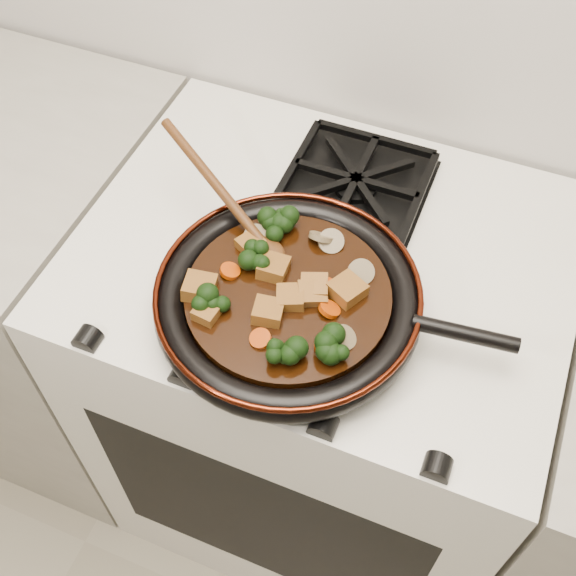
% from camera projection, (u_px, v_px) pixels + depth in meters
% --- Properties ---
extents(stove, '(0.76, 0.60, 0.90)m').
position_uv_depth(stove, '(316.00, 391.00, 1.47)').
color(stove, silver).
rests_on(stove, ground).
extents(burner_grate_front, '(0.23, 0.23, 0.03)m').
position_uv_depth(burner_grate_front, '(292.00, 315.00, 1.02)').
color(burner_grate_front, black).
rests_on(burner_grate_front, stove).
extents(burner_grate_back, '(0.23, 0.23, 0.03)m').
position_uv_depth(burner_grate_back, '(356.00, 183.00, 1.17)').
color(burner_grate_back, black).
rests_on(burner_grate_back, stove).
extents(skillet, '(0.50, 0.37, 0.05)m').
position_uv_depth(skillet, '(289.00, 300.00, 1.00)').
color(skillet, black).
rests_on(skillet, burner_grate_front).
extents(braising_sauce, '(0.28, 0.28, 0.02)m').
position_uv_depth(braising_sauce, '(288.00, 297.00, 0.99)').
color(braising_sauce, black).
rests_on(braising_sauce, skillet).
extents(tofu_cube_0, '(0.05, 0.05, 0.02)m').
position_uv_depth(tofu_cube_0, '(314.00, 287.00, 0.98)').
color(tofu_cube_0, brown).
rests_on(tofu_cube_0, braising_sauce).
extents(tofu_cube_1, '(0.05, 0.05, 0.02)m').
position_uv_depth(tofu_cube_1, '(290.00, 298.00, 0.97)').
color(tofu_cube_1, brown).
rests_on(tofu_cube_1, braising_sauce).
extents(tofu_cube_2, '(0.04, 0.05, 0.03)m').
position_uv_depth(tofu_cube_2, '(273.00, 268.00, 1.00)').
color(tofu_cube_2, brown).
rests_on(tofu_cube_2, braising_sauce).
extents(tofu_cube_3, '(0.05, 0.05, 0.03)m').
position_uv_depth(tofu_cube_3, '(312.00, 294.00, 0.98)').
color(tofu_cube_3, brown).
rests_on(tofu_cube_3, braising_sauce).
extents(tofu_cube_4, '(0.03, 0.04, 0.02)m').
position_uv_depth(tofu_cube_4, '(208.00, 312.00, 0.96)').
color(tofu_cube_4, brown).
rests_on(tofu_cube_4, braising_sauce).
extents(tofu_cube_5, '(0.06, 0.06, 0.03)m').
position_uv_depth(tofu_cube_5, '(347.00, 290.00, 0.98)').
color(tofu_cube_5, brown).
rests_on(tofu_cube_5, braising_sauce).
extents(tofu_cube_6, '(0.05, 0.05, 0.03)m').
position_uv_depth(tofu_cube_6, '(268.00, 312.00, 0.96)').
color(tofu_cube_6, brown).
rests_on(tofu_cube_6, braising_sauce).
extents(tofu_cube_7, '(0.05, 0.05, 0.03)m').
position_uv_depth(tofu_cube_7, '(200.00, 288.00, 0.98)').
color(tofu_cube_7, brown).
rests_on(tofu_cube_7, braising_sauce).
extents(tofu_cube_8, '(0.05, 0.05, 0.02)m').
position_uv_depth(tofu_cube_8, '(251.00, 244.00, 1.03)').
color(tofu_cube_8, brown).
rests_on(tofu_cube_8, braising_sauce).
extents(broccoli_floret_0, '(0.09, 0.08, 0.07)m').
position_uv_depth(broccoli_floret_0, '(273.00, 230.00, 1.04)').
color(broccoli_floret_0, black).
rests_on(broccoli_floret_0, braising_sauce).
extents(broccoli_floret_1, '(0.07, 0.07, 0.06)m').
position_uv_depth(broccoli_floret_1, '(257.00, 257.00, 1.01)').
color(broccoli_floret_1, black).
rests_on(broccoli_floret_1, braising_sauce).
extents(broccoli_floret_2, '(0.07, 0.07, 0.07)m').
position_uv_depth(broccoli_floret_2, '(284.00, 355.00, 0.91)').
color(broccoli_floret_2, black).
rests_on(broccoli_floret_2, braising_sauce).
extents(broccoli_floret_3, '(0.07, 0.07, 0.07)m').
position_uv_depth(broccoli_floret_3, '(211.00, 305.00, 0.96)').
color(broccoli_floret_3, black).
rests_on(broccoli_floret_3, braising_sauce).
extents(broccoli_floret_4, '(0.09, 0.09, 0.07)m').
position_uv_depth(broccoli_floret_4, '(282.00, 222.00, 1.05)').
color(broccoli_floret_4, black).
rests_on(broccoli_floret_4, braising_sauce).
extents(broccoli_floret_5, '(0.06, 0.07, 0.07)m').
position_uv_depth(broccoli_floret_5, '(333.00, 349.00, 0.92)').
color(broccoli_floret_5, black).
rests_on(broccoli_floret_5, braising_sauce).
extents(carrot_coin_0, '(0.03, 0.03, 0.01)m').
position_uv_depth(carrot_coin_0, '(327.00, 286.00, 0.99)').
color(carrot_coin_0, '#A53404').
rests_on(carrot_coin_0, braising_sauce).
extents(carrot_coin_1, '(0.03, 0.03, 0.02)m').
position_uv_depth(carrot_coin_1, '(260.00, 339.00, 0.94)').
color(carrot_coin_1, '#A53404').
rests_on(carrot_coin_1, braising_sauce).
extents(carrot_coin_2, '(0.03, 0.03, 0.03)m').
position_uv_depth(carrot_coin_2, '(330.00, 309.00, 0.96)').
color(carrot_coin_2, '#A53404').
rests_on(carrot_coin_2, braising_sauce).
extents(carrot_coin_3, '(0.03, 0.03, 0.02)m').
position_uv_depth(carrot_coin_3, '(230.00, 271.00, 1.00)').
color(carrot_coin_3, '#A53404').
rests_on(carrot_coin_3, braising_sauce).
extents(carrot_coin_4, '(0.03, 0.03, 0.02)m').
position_uv_depth(carrot_coin_4, '(325.00, 347.00, 0.93)').
color(carrot_coin_4, '#A53404').
rests_on(carrot_coin_4, braising_sauce).
extents(mushroom_slice_0, '(0.05, 0.05, 0.02)m').
position_uv_depth(mushroom_slice_0, '(256.00, 237.00, 1.04)').
color(mushroom_slice_0, brown).
rests_on(mushroom_slice_0, braising_sauce).
extents(mushroom_slice_1, '(0.05, 0.05, 0.02)m').
position_uv_depth(mushroom_slice_1, '(361.00, 272.00, 1.00)').
color(mushroom_slice_1, brown).
rests_on(mushroom_slice_1, braising_sauce).
extents(mushroom_slice_2, '(0.05, 0.05, 0.02)m').
position_uv_depth(mushroom_slice_2, '(331.00, 242.00, 1.03)').
color(mushroom_slice_2, brown).
rests_on(mushroom_slice_2, braising_sauce).
extents(mushroom_slice_3, '(0.04, 0.03, 0.03)m').
position_uv_depth(mushroom_slice_3, '(321.00, 237.00, 1.04)').
color(mushroom_slice_3, brown).
rests_on(mushroom_slice_3, braising_sauce).
extents(mushroom_slice_4, '(0.04, 0.04, 0.02)m').
position_uv_depth(mushroom_slice_4, '(343.00, 338.00, 0.93)').
color(mushroom_slice_4, brown).
rests_on(mushroom_slice_4, braising_sauce).
extents(wooden_spoon, '(0.15, 0.10, 0.26)m').
position_uv_depth(wooden_spoon, '(237.00, 211.00, 1.04)').
color(wooden_spoon, '#4D2910').
rests_on(wooden_spoon, braising_sauce).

